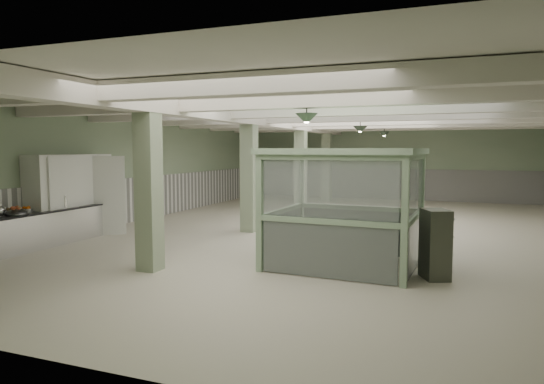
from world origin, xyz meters
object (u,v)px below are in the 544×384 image
(prep_counter, at_px, (45,227))
(walkin_cooler, at_px, (71,195))
(filing_cabinet, at_px, (435,244))
(guard_booth, at_px, (345,186))

(prep_counter, bearing_deg, walkin_cooler, 94.65)
(walkin_cooler, height_order, filing_cabinet, walkin_cooler)
(walkin_cooler, relative_size, filing_cabinet, 2.00)
(prep_counter, distance_m, filing_cabinet, 9.48)
(prep_counter, xyz_separation_m, guard_booth, (7.63, 0.63, 1.23))
(guard_booth, bearing_deg, filing_cabinet, -9.57)
(prep_counter, xyz_separation_m, walkin_cooler, (-0.08, 1.04, 0.76))
(prep_counter, xyz_separation_m, filing_cabinet, (9.48, 0.23, 0.20))
(prep_counter, relative_size, guard_booth, 1.51)
(prep_counter, distance_m, walkin_cooler, 1.28)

